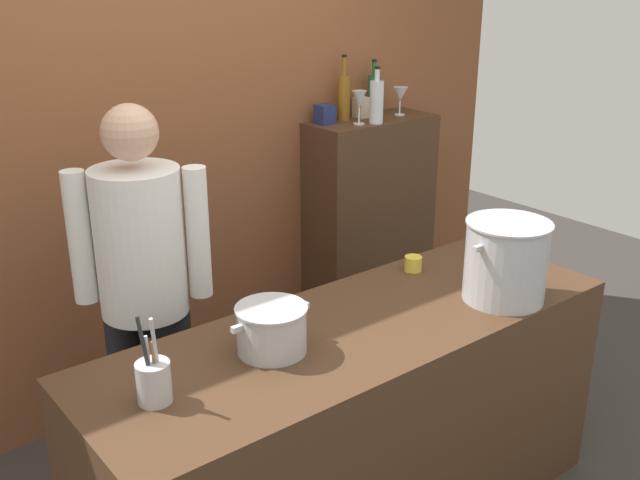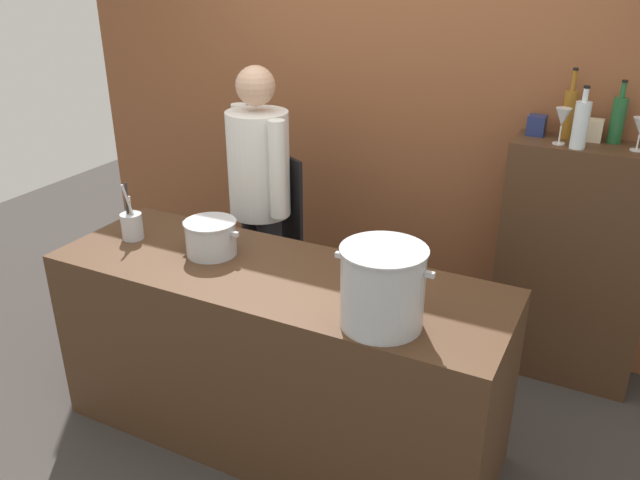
% 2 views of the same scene
% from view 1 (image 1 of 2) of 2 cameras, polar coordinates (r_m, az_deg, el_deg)
% --- Properties ---
extents(brick_back_panel, '(4.40, 0.10, 3.00)m').
position_cam_1_polar(brick_back_panel, '(3.60, -11.91, 10.28)').
color(brick_back_panel, brown).
rests_on(brick_back_panel, ground_plane).
extents(prep_counter, '(2.09, 0.70, 0.90)m').
position_cam_1_polar(prep_counter, '(2.91, 2.84, -14.47)').
color(prep_counter, '#472D1C').
rests_on(prep_counter, ground_plane).
extents(bar_cabinet, '(0.76, 0.32, 1.33)m').
position_cam_1_polar(bar_cabinet, '(4.28, 3.86, 0.68)').
color(bar_cabinet, '#472D1C').
rests_on(bar_cabinet, ground_plane).
extents(chef, '(0.47, 0.41, 1.66)m').
position_cam_1_polar(chef, '(2.94, -13.58, -3.16)').
color(chef, black).
rests_on(chef, ground_plane).
extents(stockpot_large, '(0.39, 0.33, 0.32)m').
position_cam_1_polar(stockpot_large, '(2.89, 14.28, -1.60)').
color(stockpot_large, '#B7BABF').
rests_on(stockpot_large, prep_counter).
extents(stockpot_small, '(0.31, 0.24, 0.16)m').
position_cam_1_polar(stockpot_small, '(2.46, -3.79, -6.95)').
color(stockpot_small, '#B7BABF').
rests_on(stockpot_small, prep_counter).
extents(utensil_crock, '(0.10, 0.10, 0.29)m').
position_cam_1_polar(utensil_crock, '(2.26, -12.88, -10.59)').
color(utensil_crock, '#B7BABF').
rests_on(utensil_crock, prep_counter).
extents(butter_jar, '(0.07, 0.07, 0.06)m').
position_cam_1_polar(butter_jar, '(3.13, 7.28, -1.84)').
color(butter_jar, yellow).
rests_on(butter_jar, prep_counter).
extents(wine_bottle_clear, '(0.07, 0.07, 0.30)m').
position_cam_1_polar(wine_bottle_clear, '(3.96, 4.43, 10.74)').
color(wine_bottle_clear, silver).
rests_on(wine_bottle_clear, bar_cabinet).
extents(wine_bottle_green, '(0.07, 0.07, 0.31)m').
position_cam_1_polar(wine_bottle_green, '(4.19, 4.20, 11.30)').
color(wine_bottle_green, '#1E592D').
rests_on(wine_bottle_green, bar_cabinet).
extents(wine_bottle_amber, '(0.07, 0.07, 0.35)m').
position_cam_1_polar(wine_bottle_amber, '(4.03, 1.87, 11.12)').
color(wine_bottle_amber, '#8C5919').
rests_on(wine_bottle_amber, bar_cabinet).
extents(wine_glass_wide, '(0.08, 0.08, 0.18)m').
position_cam_1_polar(wine_glass_wide, '(3.92, 3.08, 10.83)').
color(wine_glass_wide, silver).
rests_on(wine_glass_wide, bar_cabinet).
extents(wine_glass_short, '(0.08, 0.08, 0.16)m').
position_cam_1_polar(wine_glass_short, '(4.20, 6.27, 11.17)').
color(wine_glass_short, silver).
rests_on(wine_glass_short, bar_cabinet).
extents(spice_tin_cream, '(0.08, 0.08, 0.11)m').
position_cam_1_polar(spice_tin_cream, '(4.13, 3.29, 10.28)').
color(spice_tin_cream, beige).
rests_on(spice_tin_cream, bar_cabinet).
extents(spice_tin_navy, '(0.09, 0.09, 0.10)m').
position_cam_1_polar(spice_tin_navy, '(3.95, 0.38, 9.77)').
color(spice_tin_navy, navy).
rests_on(spice_tin_navy, bar_cabinet).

